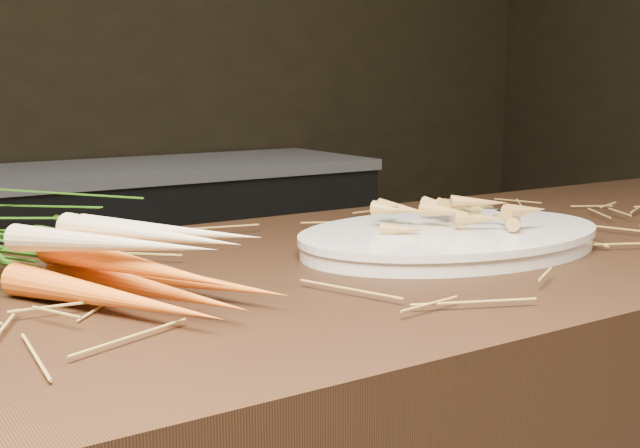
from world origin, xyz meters
The scene contains 6 objects.
back_counter centered at (0.30, 2.18, 0.42)m, with size 1.82×0.62×0.84m.
straw_bedding centered at (0.00, 0.30, 0.91)m, with size 1.40×0.60×0.02m, color #AE913C, non-canonical shape.
root_veg_bunch centered at (-0.41, 0.38, 0.95)m, with size 0.34×0.53×0.10m.
serving_platter centered at (0.11, 0.28, 0.91)m, with size 0.45×0.30×0.02m, color white, non-canonical shape.
roasted_veg_heap centered at (0.11, 0.28, 0.95)m, with size 0.22×0.16×0.05m, color #BA8539, non-canonical shape.
serving_fork centered at (0.27, 0.25, 0.93)m, with size 0.01×0.17×0.00m, color silver.
Camera 1 is at (-0.63, -0.53, 1.13)m, focal length 45.00 mm.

